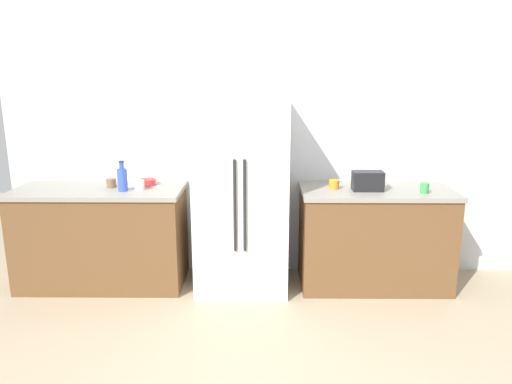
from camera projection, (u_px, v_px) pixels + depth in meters
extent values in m
plane|color=tan|center=(270.00, 382.00, 3.07)|extent=(9.78, 9.78, 0.00)
cube|color=silver|center=(267.00, 133.00, 4.54)|extent=(4.89, 0.10, 2.69)
cube|color=brown|center=(102.00, 239.00, 4.41)|extent=(1.46, 0.63, 0.86)
cube|color=gray|center=(98.00, 190.00, 4.30)|extent=(1.49, 0.66, 0.04)
cube|color=brown|center=(374.00, 239.00, 4.39)|extent=(1.31, 0.63, 0.86)
cube|color=gray|center=(377.00, 191.00, 4.28)|extent=(1.34, 0.66, 0.04)
cube|color=white|center=(241.00, 195.00, 4.27)|extent=(0.80, 0.68, 1.70)
cylinder|color=#262628|center=(235.00, 206.00, 3.92)|extent=(0.02, 0.02, 0.77)
cylinder|color=#262628|center=(245.00, 206.00, 3.92)|extent=(0.02, 0.02, 0.77)
cube|color=black|center=(368.00, 181.00, 4.20)|extent=(0.26, 0.15, 0.17)
cylinder|color=blue|center=(122.00, 180.00, 4.18)|extent=(0.08, 0.08, 0.19)
cylinder|color=blue|center=(121.00, 166.00, 4.15)|extent=(0.04, 0.04, 0.06)
cylinder|color=#333338|center=(121.00, 162.00, 4.14)|extent=(0.04, 0.04, 0.02)
cylinder|color=white|center=(139.00, 185.00, 4.23)|extent=(0.08, 0.08, 0.09)
cylinder|color=brown|center=(111.00, 183.00, 4.33)|extent=(0.09, 0.09, 0.08)
cylinder|color=orange|center=(334.00, 184.00, 4.27)|extent=(0.09, 0.09, 0.08)
cylinder|color=green|center=(425.00, 188.00, 4.12)|extent=(0.07, 0.07, 0.09)
cylinder|color=red|center=(147.00, 182.00, 4.41)|extent=(0.16, 0.16, 0.05)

